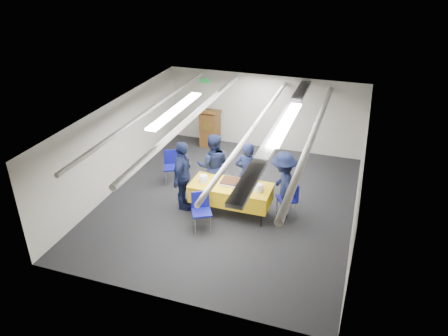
{
  "coord_description": "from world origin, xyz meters",
  "views": [
    {
      "loc": [
        2.84,
        -8.78,
        5.77
      ],
      "look_at": [
        -0.04,
        -0.2,
        1.05
      ],
      "focal_mm": 35.0,
      "sensor_mm": 36.0,
      "label": 1
    }
  ],
  "objects": [
    {
      "name": "sheet_cake",
      "position": [
        0.21,
        -0.38,
        0.81
      ],
      "size": [
        0.52,
        0.41,
        0.09
      ],
      "color": "white",
      "rests_on": "serving_table"
    },
    {
      "name": "room_shell",
      "position": [
        0.09,
        0.41,
        1.81
      ],
      "size": [
        6.0,
        7.0,
        2.3
      ],
      "color": "#BCB8AA",
      "rests_on": "ground"
    },
    {
      "name": "plate_stack_left",
      "position": [
        -0.45,
        -0.5,
        0.85
      ],
      "size": [
        0.23,
        0.23,
        0.16
      ],
      "color": "white",
      "rests_on": "serving_table"
    },
    {
      "name": "serving_table",
      "position": [
        0.21,
        -0.45,
        0.56
      ],
      "size": [
        1.88,
        0.83,
        0.77
      ],
      "color": "black",
      "rests_on": "ground"
    },
    {
      "name": "sailor_b",
      "position": [
        -0.47,
        0.21,
        0.84
      ],
      "size": [
        0.97,
        0.85,
        1.68
      ],
      "primitive_type": "imported",
      "rotation": [
        0.0,
        0.0,
        3.44
      ],
      "color": "black",
      "rests_on": "ground"
    },
    {
      "name": "sailor_a",
      "position": [
        0.45,
        0.05,
        0.83
      ],
      "size": [
        0.63,
        0.44,
        1.67
      ],
      "primitive_type": "imported",
      "rotation": [
        0.0,
        0.0,
        3.21
      ],
      "color": "black",
      "rests_on": "ground"
    },
    {
      "name": "sailor_d",
      "position": [
        1.36,
        -0.17,
        0.82
      ],
      "size": [
        0.93,
        1.2,
        1.64
      ],
      "primitive_type": "imported",
      "rotation": [
        0.0,
        0.0,
        -1.23
      ],
      "color": "black",
      "rests_on": "ground"
    },
    {
      "name": "plate_stack_right",
      "position": [
        0.88,
        -0.5,
        0.85
      ],
      "size": [
        0.22,
        0.22,
        0.17
      ],
      "color": "white",
      "rests_on": "serving_table"
    },
    {
      "name": "ground",
      "position": [
        0.0,
        0.0,
        0.0
      ],
      "size": [
        7.0,
        7.0,
        0.0
      ],
      "primitive_type": "plane",
      "color": "black",
      "rests_on": "ground"
    },
    {
      "name": "podium",
      "position": [
        -1.6,
        3.05,
        0.61
      ],
      "size": [
        0.62,
        0.53,
        1.25
      ],
      "color": "brown",
      "rests_on": "ground"
    },
    {
      "name": "chair_left",
      "position": [
        -1.77,
        0.57,
        0.53
      ],
      "size": [
        0.55,
        0.55,
        0.87
      ],
      "color": "gray",
      "rests_on": "ground"
    },
    {
      "name": "sailor_c",
      "position": [
        -0.96,
        -0.55,
        0.86
      ],
      "size": [
        0.51,
        1.04,
        1.72
      ],
      "primitive_type": "imported",
      "rotation": [
        0.0,
        0.0,
        1.66
      ],
      "color": "black",
      "rests_on": "ground"
    },
    {
      "name": "chair_near",
      "position": [
        -0.25,
        -1.19,
        0.53
      ],
      "size": [
        0.57,
        0.57,
        0.87
      ],
      "color": "gray",
      "rests_on": "ground"
    },
    {
      "name": "chair_right",
      "position": [
        1.54,
        -0.07,
        0.53
      ],
      "size": [
        0.57,
        0.57,
        0.87
      ],
      "color": "gray",
      "rests_on": "ground"
    }
  ]
}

